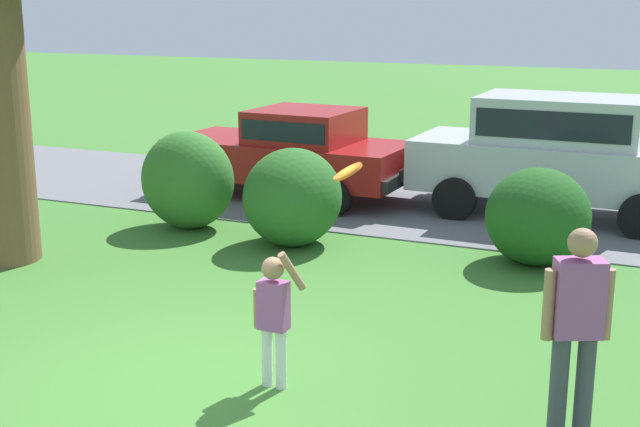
{
  "coord_description": "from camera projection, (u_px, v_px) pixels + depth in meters",
  "views": [
    {
      "loc": [
        4.02,
        -6.03,
        3.35
      ],
      "look_at": [
        0.42,
        2.26,
        1.1
      ],
      "focal_mm": 47.82,
      "sensor_mm": 36.0,
      "label": 1
    }
  ],
  "objects": [
    {
      "name": "ground_plane",
      "position": [
        178.0,
        382.0,
        7.73
      ],
      "size": [
        80.0,
        80.0,
        0.0
      ],
      "primitive_type": "plane",
      "color": "#3D752D"
    },
    {
      "name": "driveway_strip",
      "position": [
        420.0,
        205.0,
        14.39
      ],
      "size": [
        28.0,
        4.4,
        0.02
      ],
      "primitive_type": "cube",
      "color": "slate",
      "rests_on": "ground"
    },
    {
      "name": "shrub_near_tree",
      "position": [
        188.0,
        180.0,
        12.81
      ],
      "size": [
        1.46,
        1.2,
        1.48
      ],
      "color": "#33702B",
      "rests_on": "ground"
    },
    {
      "name": "shrub_centre_left",
      "position": [
        292.0,
        200.0,
        11.97
      ],
      "size": [
        1.37,
        1.5,
        1.38
      ],
      "color": "#286023",
      "rests_on": "ground"
    },
    {
      "name": "shrub_centre",
      "position": [
        535.0,
        220.0,
        11.1
      ],
      "size": [
        1.35,
        1.42,
        1.27
      ],
      "color": "#1E511C",
      "rests_on": "ground"
    },
    {
      "name": "parked_sedan",
      "position": [
        294.0,
        149.0,
        14.84
      ],
      "size": [
        4.47,
        2.24,
        1.56
      ],
      "color": "maroon",
      "rests_on": "ground"
    },
    {
      "name": "parked_suv",
      "position": [
        558.0,
        150.0,
        13.47
      ],
      "size": [
        4.74,
        2.17,
        1.92
      ],
      "color": "silver",
      "rests_on": "ground"
    },
    {
      "name": "child_thrower",
      "position": [
        274.0,
        311.0,
        7.46
      ],
      "size": [
        0.46,
        0.26,
        1.29
      ],
      "color": "white",
      "rests_on": "ground"
    },
    {
      "name": "frisbee",
      "position": [
        348.0,
        172.0,
        7.41
      ],
      "size": [
        0.29,
        0.28,
        0.21
      ],
      "color": "orange"
    },
    {
      "name": "adult_onlooker",
      "position": [
        576.0,
        325.0,
        6.42
      ],
      "size": [
        0.49,
        0.35,
        1.74
      ],
      "color": "#3F3F4C",
      "rests_on": "ground"
    }
  ]
}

